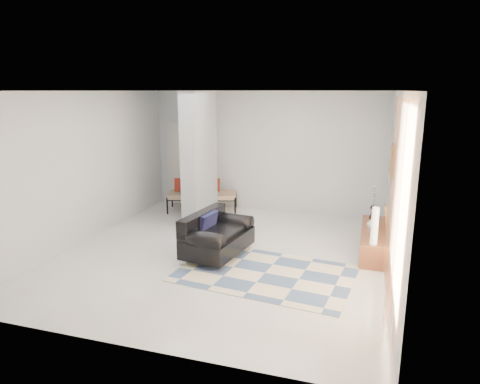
% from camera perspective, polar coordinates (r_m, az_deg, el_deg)
% --- Properties ---
extents(floor, '(6.00, 6.00, 0.00)m').
position_cam_1_polar(floor, '(7.65, -2.12, -8.15)').
color(floor, beige).
rests_on(floor, ground).
extents(ceiling, '(6.00, 6.00, 0.00)m').
position_cam_1_polar(ceiling, '(7.11, -2.32, 13.34)').
color(ceiling, white).
rests_on(ceiling, wall_back).
extents(wall_back, '(6.00, 0.00, 6.00)m').
position_cam_1_polar(wall_back, '(10.09, 3.46, 5.36)').
color(wall_back, silver).
rests_on(wall_back, ground).
extents(wall_front, '(6.00, 0.00, 6.00)m').
position_cam_1_polar(wall_front, '(4.62, -14.68, -4.80)').
color(wall_front, silver).
rests_on(wall_front, ground).
extents(wall_left, '(0.00, 6.00, 6.00)m').
position_cam_1_polar(wall_left, '(8.55, -19.91, 3.13)').
color(wall_left, silver).
rests_on(wall_left, ground).
extents(wall_right, '(0.00, 6.00, 6.00)m').
position_cam_1_polar(wall_right, '(6.86, 20.01, 0.75)').
color(wall_right, silver).
rests_on(wall_right, ground).
extents(partition_column, '(0.35, 1.20, 2.80)m').
position_cam_1_polar(partition_column, '(9.11, -5.42, 4.46)').
color(partition_column, '#9DA2A4').
rests_on(partition_column, floor).
extents(hallway_door, '(0.85, 0.06, 2.04)m').
position_cam_1_polar(hallway_door, '(10.80, -7.53, 3.76)').
color(hallway_door, silver).
rests_on(hallway_door, floor).
extents(curtain, '(0.00, 2.55, 2.55)m').
position_cam_1_polar(curtain, '(5.73, 19.71, -1.11)').
color(curtain, '#FF8C43').
rests_on(curtain, wall_right).
extents(wall_art, '(0.04, 0.45, 0.55)m').
position_cam_1_polar(wall_art, '(7.70, 19.66, 3.98)').
color(wall_art, '#39200F').
rests_on(wall_art, wall_right).
extents(media_console, '(0.45, 1.83, 0.80)m').
position_cam_1_polar(media_console, '(8.04, 17.42, -6.12)').
color(media_console, brown).
rests_on(media_console, floor).
extents(loveseat, '(1.00, 1.48, 0.76)m').
position_cam_1_polar(loveseat, '(7.43, -3.36, -5.81)').
color(loveseat, silver).
rests_on(loveseat, floor).
extents(daybed, '(1.73, 1.09, 0.77)m').
position_cam_1_polar(daybed, '(10.22, -5.18, -0.15)').
color(daybed, black).
rests_on(daybed, floor).
extents(area_rug, '(2.86, 2.08, 0.01)m').
position_cam_1_polar(area_rug, '(6.85, 3.36, -10.75)').
color(area_rug, beige).
rests_on(area_rug, floor).
extents(cylinder_lamp, '(0.11, 0.11, 0.61)m').
position_cam_1_polar(cylinder_lamp, '(7.15, 17.52, -4.34)').
color(cylinder_lamp, white).
rests_on(cylinder_lamp, media_console).
extents(bronze_figurine, '(0.14, 0.14, 0.26)m').
position_cam_1_polar(bronze_figurine, '(8.59, 17.26, -2.57)').
color(bronze_figurine, black).
rests_on(bronze_figurine, media_console).
extents(vase, '(0.21, 0.21, 0.20)m').
position_cam_1_polar(vase, '(7.99, 17.21, -3.99)').
color(vase, silver).
rests_on(vase, media_console).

